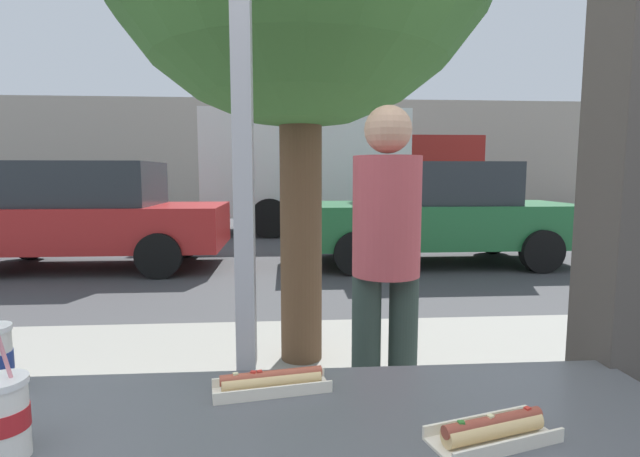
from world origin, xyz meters
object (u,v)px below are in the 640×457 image
(hotdog_tray_far, at_px, (493,430))
(parked_car_red, at_px, (86,214))
(soda_cup_left, at_px, (2,417))
(pedestrian, at_px, (386,255))
(hotdog_tray_near, at_px, (272,382))
(parked_car_green, at_px, (433,212))
(box_truck, at_px, (334,168))

(hotdog_tray_far, distance_m, parked_car_red, 7.56)
(soda_cup_left, xyz_separation_m, pedestrian, (0.99, 1.34, 0.05))
(hotdog_tray_near, height_order, parked_car_green, parked_car_green)
(hotdog_tray_near, height_order, box_truck, box_truck)
(hotdog_tray_near, relative_size, hotdog_tray_far, 1.06)
(soda_cup_left, xyz_separation_m, hotdog_tray_far, (0.91, -0.01, -0.06))
(parked_car_red, xyz_separation_m, pedestrian, (3.55, -5.37, 0.24))
(parked_car_red, bearing_deg, parked_car_green, 0.00)
(soda_cup_left, distance_m, box_truck, 11.24)
(hotdog_tray_near, xyz_separation_m, box_truck, (1.24, 10.86, 0.64))
(box_truck, relative_size, pedestrian, 4.03)
(hotdog_tray_near, relative_size, parked_car_red, 0.07)
(parked_car_red, distance_m, box_truck, 6.18)
(parked_car_red, bearing_deg, pedestrian, -56.50)
(parked_car_red, distance_m, parked_car_green, 5.46)
(parked_car_green, bearing_deg, parked_car_red, 180.00)
(parked_car_green, bearing_deg, hotdog_tray_near, -110.46)
(hotdog_tray_far, relative_size, box_truck, 0.04)
(soda_cup_left, height_order, pedestrian, pedestrian)
(soda_cup_left, distance_m, hotdog_tray_near, 0.54)
(parked_car_red, bearing_deg, hotdog_tray_far, -62.61)
(soda_cup_left, height_order, parked_car_green, parked_car_green)
(soda_cup_left, bearing_deg, hotdog_tray_far, -0.60)
(soda_cup_left, height_order, hotdog_tray_near, soda_cup_left)
(hotdog_tray_near, height_order, pedestrian, pedestrian)
(soda_cup_left, relative_size, hotdog_tray_near, 1.07)
(box_truck, bearing_deg, parked_car_green, -75.04)
(hotdog_tray_near, bearing_deg, parked_car_green, 69.54)
(soda_cup_left, bearing_deg, parked_car_green, 66.67)
(box_truck, distance_m, pedestrian, 9.80)
(parked_car_red, height_order, box_truck, box_truck)
(pedestrian, bearing_deg, hotdog_tray_far, -93.11)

